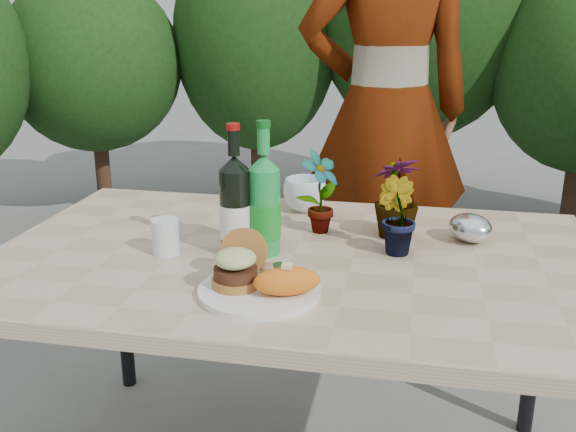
% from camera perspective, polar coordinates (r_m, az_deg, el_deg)
% --- Properties ---
extents(patio_table, '(1.60, 1.00, 0.75)m').
position_cam_1_polar(patio_table, '(1.72, 0.53, -5.13)').
color(patio_table, tan).
rests_on(patio_table, ground).
extents(shrub_hedge, '(6.85, 5.11, 2.39)m').
position_cam_1_polar(shrub_hedge, '(3.32, 10.38, 14.03)').
color(shrub_hedge, '#382316').
rests_on(shrub_hedge, ground).
extents(dinner_plate, '(0.28, 0.28, 0.01)m').
position_cam_1_polar(dinner_plate, '(1.47, -2.56, -6.66)').
color(dinner_plate, white).
rests_on(dinner_plate, patio_table).
extents(burger_stack, '(0.11, 0.16, 0.11)m').
position_cam_1_polar(burger_stack, '(1.48, -4.49, -4.29)').
color(burger_stack, '#B7722D').
rests_on(burger_stack, dinner_plate).
extents(sweet_potato, '(0.17, 0.12, 0.06)m').
position_cam_1_polar(sweet_potato, '(1.42, -0.10, -5.81)').
color(sweet_potato, orange).
rests_on(sweet_potato, dinner_plate).
extents(grilled_veg, '(0.08, 0.05, 0.03)m').
position_cam_1_polar(grilled_veg, '(1.54, -1.11, -4.62)').
color(grilled_veg, olive).
rests_on(grilled_veg, dinner_plate).
extents(wine_bottle, '(0.08, 0.08, 0.35)m').
position_cam_1_polar(wine_bottle, '(1.66, -4.71, 0.75)').
color(wine_bottle, black).
rests_on(wine_bottle, patio_table).
extents(sparkling_water, '(0.09, 0.09, 0.35)m').
position_cam_1_polar(sparkling_water, '(1.66, -2.11, 0.86)').
color(sparkling_water, green).
rests_on(sparkling_water, patio_table).
extents(plastic_cup, '(0.07, 0.07, 0.09)m').
position_cam_1_polar(plastic_cup, '(1.71, -10.83, -1.80)').
color(plastic_cup, silver).
rests_on(plastic_cup, patio_table).
extents(seedling_left, '(0.14, 0.15, 0.24)m').
position_cam_1_polar(seedling_left, '(1.83, 2.87, 2.14)').
color(seedling_left, '#25581E').
rests_on(seedling_left, patio_table).
extents(seedling_mid, '(0.14, 0.14, 0.20)m').
position_cam_1_polar(seedling_mid, '(1.70, 9.58, -0.02)').
color(seedling_mid, '#22591E').
rests_on(seedling_mid, patio_table).
extents(seedling_right, '(0.18, 0.18, 0.23)m').
position_cam_1_polar(seedling_right, '(1.82, 9.62, 1.66)').
color(seedling_right, '#20511C').
rests_on(seedling_right, patio_table).
extents(blue_bowl, '(0.16, 0.16, 0.11)m').
position_cam_1_polar(blue_bowl, '(2.04, 1.49, 1.91)').
color(blue_bowl, white).
rests_on(blue_bowl, patio_table).
extents(foil_packet_right, '(0.17, 0.17, 0.08)m').
position_cam_1_polar(foil_packet_right, '(1.85, 15.91, -1.01)').
color(foil_packet_right, silver).
rests_on(foil_packet_right, patio_table).
extents(person, '(0.82, 0.66, 1.96)m').
position_cam_1_polar(person, '(2.63, 8.72, 9.22)').
color(person, '#98614C').
rests_on(person, ground).
extents(terracotta_pot, '(0.17, 0.17, 0.14)m').
position_cam_1_polar(terracotta_pot, '(4.25, -17.06, -0.62)').
color(terracotta_pot, '#AD592C').
rests_on(terracotta_pot, ground).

